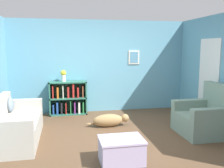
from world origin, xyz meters
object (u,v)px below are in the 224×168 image
at_px(couch, 14,126).
at_px(dog, 110,120).
at_px(recliner_chair, 205,117).
at_px(bookshelf, 68,99).
at_px(coffee_table, 121,149).
at_px(vase, 63,75).

relative_size(couch, dog, 1.88).
height_order(couch, recliner_chair, recliner_chair).
distance_m(recliner_chair, dog, 2.11).
bearing_deg(bookshelf, coffee_table, -76.26).
relative_size(coffee_table, vase, 2.26).
distance_m(bookshelf, dog, 1.63).
relative_size(bookshelf, dog, 1.01).
bearing_deg(vase, couch, -118.48).
relative_size(couch, bookshelf, 1.87).
xyz_separation_m(couch, vase, (0.99, 1.82, 0.79)).
bearing_deg(couch, coffee_table, -35.07).
height_order(recliner_chair, coffee_table, recliner_chair).
height_order(couch, coffee_table, couch).
height_order(bookshelf, vase, vase).
xyz_separation_m(dog, vase, (-1.04, 1.30, 0.94)).
height_order(bookshelf, recliner_chair, recliner_chair).
bearing_deg(bookshelf, couch, -120.81).
bearing_deg(coffee_table, vase, 105.68).
relative_size(recliner_chair, dog, 1.07).
height_order(dog, vase, vase).
height_order(couch, bookshelf, bookshelf).
height_order(couch, dog, couch).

